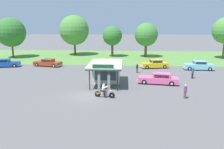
{
  "coord_description": "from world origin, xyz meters",
  "views": [
    {
      "loc": [
        4.02,
        -22.84,
        7.75
      ],
      "look_at": [
        2.34,
        4.34,
        1.4
      ],
      "focal_mm": 34.52,
      "sensor_mm": 36.0,
      "label": 1
    }
  ],
  "objects_px": {
    "gas_pump_offside": "(109,82)",
    "parked_car_back_row_centre_left": "(199,66)",
    "gas_pump_nearside": "(99,82)",
    "motorcycle_with_rider": "(104,92)",
    "parked_car_back_row_far_left": "(104,63)",
    "bystander_admiring_sedan": "(137,68)",
    "parked_car_second_row_spare": "(155,64)",
    "bystander_leaning_by_kiosk": "(185,91)",
    "bystander_chatting_near_pumps": "(193,73)",
    "featured_classic_sedan": "(159,79)",
    "parked_car_back_row_far_right": "(48,63)",
    "parked_car_back_row_right": "(6,63)"
  },
  "relations": [
    {
      "from": "gas_pump_offside",
      "to": "parked_car_back_row_far_right",
      "type": "bearing_deg",
      "value": 131.81
    },
    {
      "from": "featured_classic_sedan",
      "to": "gas_pump_offside",
      "type": "bearing_deg",
      "value": -155.28
    },
    {
      "from": "motorcycle_with_rider",
      "to": "bystander_admiring_sedan",
      "type": "bearing_deg",
      "value": 71.49
    },
    {
      "from": "gas_pump_offside",
      "to": "parked_car_back_row_far_right",
      "type": "relative_size",
      "value": 0.37
    },
    {
      "from": "parked_car_back_row_centre_left",
      "to": "parked_car_second_row_spare",
      "type": "distance_m",
      "value": 7.56
    },
    {
      "from": "parked_car_second_row_spare",
      "to": "gas_pump_offside",
      "type": "bearing_deg",
      "value": -118.02
    },
    {
      "from": "motorcycle_with_rider",
      "to": "bystander_admiring_sedan",
      "type": "height_order",
      "value": "motorcycle_with_rider"
    },
    {
      "from": "motorcycle_with_rider",
      "to": "bystander_chatting_near_pumps",
      "type": "distance_m",
      "value": 15.2
    },
    {
      "from": "parked_car_back_row_centre_left",
      "to": "bystander_leaning_by_kiosk",
      "type": "xyz_separation_m",
      "value": [
        -6.39,
        -15.37,
        0.09
      ]
    },
    {
      "from": "gas_pump_offside",
      "to": "bystander_leaning_by_kiosk",
      "type": "xyz_separation_m",
      "value": [
        8.4,
        -2.82,
        -0.15
      ]
    },
    {
      "from": "parked_car_back_row_centre_left",
      "to": "bystander_chatting_near_pumps",
      "type": "bearing_deg",
      "value": -114.91
    },
    {
      "from": "gas_pump_nearside",
      "to": "gas_pump_offside",
      "type": "bearing_deg",
      "value": 0.0
    },
    {
      "from": "featured_classic_sedan",
      "to": "parked_car_back_row_centre_left",
      "type": "xyz_separation_m",
      "value": [
        8.33,
        9.58,
        0.05
      ]
    },
    {
      "from": "parked_car_second_row_spare",
      "to": "parked_car_back_row_centre_left",
      "type": "bearing_deg",
      "value": -9.38
    },
    {
      "from": "parked_car_second_row_spare",
      "to": "bystander_leaning_by_kiosk",
      "type": "xyz_separation_m",
      "value": [
        1.06,
        -16.6,
        0.11
      ]
    },
    {
      "from": "bystander_chatting_near_pumps",
      "to": "gas_pump_offside",
      "type": "bearing_deg",
      "value": -152.43
    },
    {
      "from": "gas_pump_offside",
      "to": "parked_car_back_row_centre_left",
      "type": "bearing_deg",
      "value": 40.31
    },
    {
      "from": "motorcycle_with_rider",
      "to": "parked_car_back_row_right",
      "type": "relative_size",
      "value": 0.43
    },
    {
      "from": "parked_car_second_row_spare",
      "to": "bystander_admiring_sedan",
      "type": "height_order",
      "value": "parked_car_second_row_spare"
    },
    {
      "from": "motorcycle_with_rider",
      "to": "bystander_leaning_by_kiosk",
      "type": "xyz_separation_m",
      "value": [
        8.66,
        0.21,
        0.16
      ]
    },
    {
      "from": "bystander_admiring_sedan",
      "to": "bystander_leaning_by_kiosk",
      "type": "bearing_deg",
      "value": -69.89
    },
    {
      "from": "parked_car_back_row_far_right",
      "to": "parked_car_second_row_spare",
      "type": "distance_m",
      "value": 20.07
    },
    {
      "from": "gas_pump_offside",
      "to": "parked_car_back_row_far_left",
      "type": "distance_m",
      "value": 14.33
    },
    {
      "from": "gas_pump_nearside",
      "to": "bystander_admiring_sedan",
      "type": "distance_m",
      "value": 10.73
    },
    {
      "from": "gas_pump_nearside",
      "to": "motorcycle_with_rider",
      "type": "bearing_deg",
      "value": -72.66
    },
    {
      "from": "parked_car_back_row_far_left",
      "to": "bystander_admiring_sedan",
      "type": "relative_size",
      "value": 3.51
    },
    {
      "from": "bystander_leaning_by_kiosk",
      "to": "gas_pump_nearside",
      "type": "bearing_deg",
      "value": 163.63
    },
    {
      "from": "motorcycle_with_rider",
      "to": "featured_classic_sedan",
      "type": "height_order",
      "value": "motorcycle_with_rider"
    },
    {
      "from": "parked_car_back_row_far_left",
      "to": "bystander_admiring_sedan",
      "type": "height_order",
      "value": "bystander_admiring_sedan"
    },
    {
      "from": "parked_car_back_row_centre_left",
      "to": "parked_car_back_row_right",
      "type": "bearing_deg",
      "value": 179.29
    },
    {
      "from": "gas_pump_nearside",
      "to": "gas_pump_offside",
      "type": "height_order",
      "value": "gas_pump_offside"
    },
    {
      "from": "featured_classic_sedan",
      "to": "parked_car_back_row_far_right",
      "type": "height_order",
      "value": "featured_classic_sedan"
    },
    {
      "from": "motorcycle_with_rider",
      "to": "parked_car_back_row_centre_left",
      "type": "distance_m",
      "value": 21.66
    },
    {
      "from": "gas_pump_offside",
      "to": "featured_classic_sedan",
      "type": "relative_size",
      "value": 0.38
    },
    {
      "from": "parked_car_back_row_far_right",
      "to": "parked_car_back_row_right",
      "type": "relative_size",
      "value": 1.1
    },
    {
      "from": "motorcycle_with_rider",
      "to": "parked_car_back_row_right",
      "type": "xyz_separation_m",
      "value": [
        -20.03,
        16.01,
        0.03
      ]
    },
    {
      "from": "featured_classic_sedan",
      "to": "parked_car_back_row_far_left",
      "type": "distance_m",
      "value": 14.04
    },
    {
      "from": "motorcycle_with_rider",
      "to": "parked_car_back_row_far_right",
      "type": "distance_m",
      "value": 21.29
    },
    {
      "from": "bystander_admiring_sedan",
      "to": "bystander_chatting_near_pumps",
      "type": "bearing_deg",
      "value": -22.36
    },
    {
      "from": "bystander_leaning_by_kiosk",
      "to": "parked_car_back_row_far_right",
      "type": "bearing_deg",
      "value": 141.09
    },
    {
      "from": "parked_car_second_row_spare",
      "to": "bystander_chatting_near_pumps",
      "type": "relative_size",
      "value": 3.22
    },
    {
      "from": "gas_pump_offside",
      "to": "bystander_leaning_by_kiosk",
      "type": "relative_size",
      "value": 1.35
    },
    {
      "from": "motorcycle_with_rider",
      "to": "parked_car_back_row_right",
      "type": "distance_m",
      "value": 25.64
    },
    {
      "from": "gas_pump_nearside",
      "to": "parked_car_back_row_far_right",
      "type": "height_order",
      "value": "gas_pump_nearside"
    },
    {
      "from": "gas_pump_nearside",
      "to": "motorcycle_with_rider",
      "type": "relative_size",
      "value": 0.92
    },
    {
      "from": "parked_car_back_row_far_left",
      "to": "gas_pump_offside",
      "type": "bearing_deg",
      "value": -82.0
    },
    {
      "from": "motorcycle_with_rider",
      "to": "parked_car_back_row_far_left",
      "type": "height_order",
      "value": "motorcycle_with_rider"
    },
    {
      "from": "gas_pump_nearside",
      "to": "parked_car_back_row_far_left",
      "type": "bearing_deg",
      "value": 93.18
    },
    {
      "from": "parked_car_back_row_far_left",
      "to": "bystander_chatting_near_pumps",
      "type": "height_order",
      "value": "bystander_chatting_near_pumps"
    },
    {
      "from": "bystander_leaning_by_kiosk",
      "to": "bystander_admiring_sedan",
      "type": "bearing_deg",
      "value": 110.11
    }
  ]
}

